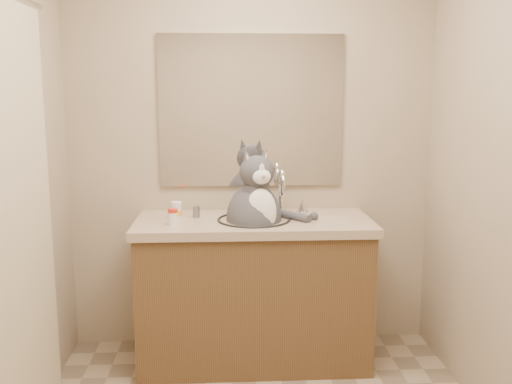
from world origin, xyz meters
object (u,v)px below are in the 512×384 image
cat (255,213)px  grey_canister (196,212)px  pill_bottle_redcap (173,217)px  pill_bottle_orange (176,211)px

cat → grey_canister: size_ratio=9.48×
pill_bottle_redcap → pill_bottle_orange: (0.01, 0.13, 0.00)m
cat → grey_canister: bearing=146.5°
cat → pill_bottle_orange: (-0.44, 0.04, 0.01)m
cat → pill_bottle_orange: bearing=157.9°
pill_bottle_redcap → pill_bottle_orange: pill_bottle_orange is taller
pill_bottle_orange → grey_canister: 0.12m
cat → pill_bottle_redcap: bearing=174.4°
pill_bottle_orange → grey_canister: pill_bottle_orange is taller
pill_bottle_orange → grey_canister: bearing=28.4°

